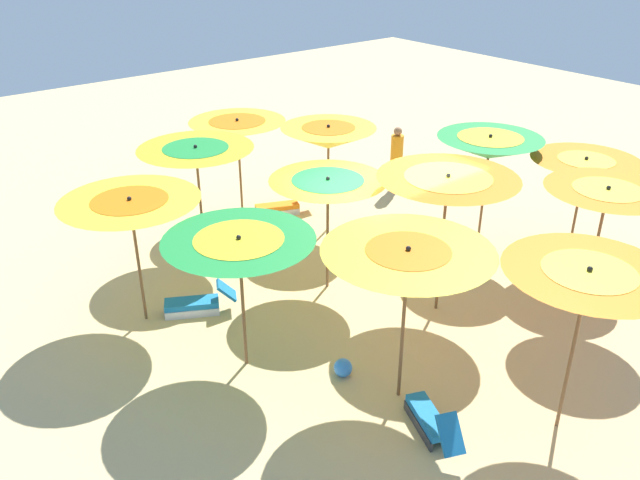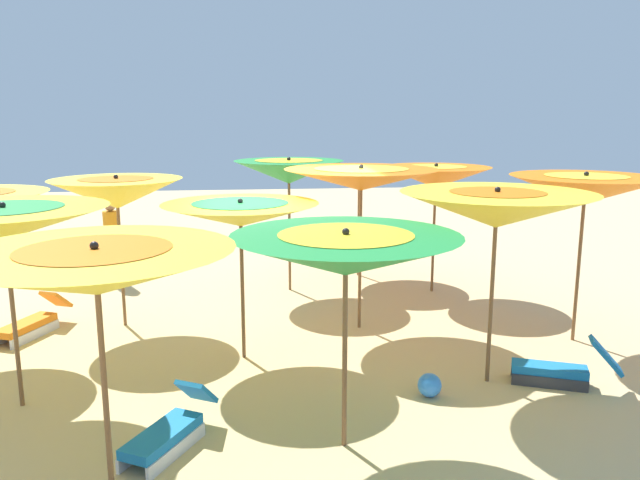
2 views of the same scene
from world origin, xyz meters
name	(u,v)px [view 2 (image 2 of 2)]	position (x,y,z in m)	size (l,w,h in m)	color
ground	(289,340)	(0.00, 0.00, -0.02)	(37.40, 37.40, 0.04)	#D1B57F
beach_umbrella_0	(585,189)	(-0.49, -4.11, 2.21)	(2.07, 2.07, 2.46)	brown
beach_umbrella_1	(436,177)	(2.23, -2.80, 2.13)	(1.96, 1.96, 2.38)	brown
beach_umbrella_2	(359,178)	(3.55, -1.65, 1.99)	(1.97, 1.97, 2.24)	brown
beach_umbrella_3	(497,209)	(-1.73, -2.33, 2.14)	(2.27, 2.27, 2.41)	brown
beach_umbrella_4	(361,179)	(0.40, -1.11, 2.29)	(2.28, 2.28, 2.51)	brown
beach_umbrella_5	(289,171)	(2.63, -0.19, 2.22)	(1.99, 1.99, 2.48)	brown
beach_umbrella_6	(346,254)	(-3.03, -0.35, 1.95)	(2.17, 2.17, 2.19)	brown
beach_umbrella_7	(241,214)	(-0.61, 0.65, 1.96)	(2.04, 2.04, 2.17)	brown
beach_umbrella_8	(117,193)	(0.92, 2.50, 2.07)	(1.95, 1.95, 2.35)	brown
beach_umbrella_9	(96,271)	(-3.69, 1.75, 2.01)	(2.21, 2.21, 2.25)	brown
beach_umbrella_10	(4,223)	(-1.76, 3.14, 2.09)	(2.18, 2.18, 2.32)	brown
lounger_0	(559,369)	(-1.94, -3.15, 0.21)	(0.75, 1.27, 0.64)	#333338
lounger_1	(31,322)	(0.61, 3.80, 0.20)	(1.38, 0.83, 0.56)	silver
lounger_2	(168,431)	(-2.91, 1.38, 0.19)	(1.24, 0.90, 0.55)	silver
beachgoer_0	(112,240)	(3.64, 3.21, 0.83)	(0.30, 0.30, 1.60)	#A3704C
beach_ball	(430,385)	(-2.07, -1.50, 0.14)	(0.28, 0.28, 0.28)	#337FE5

